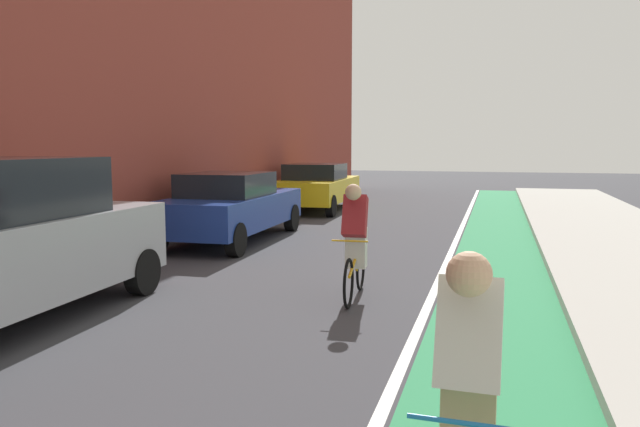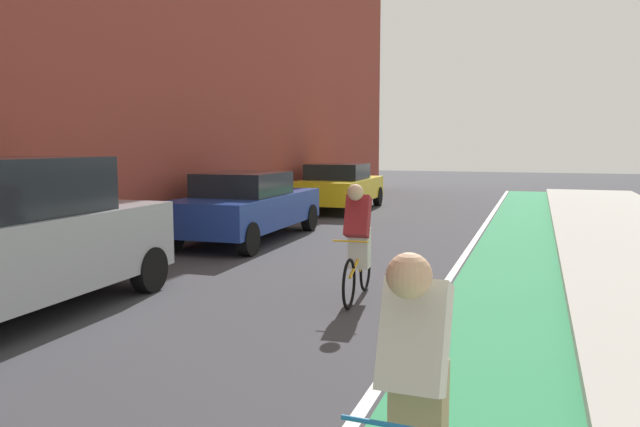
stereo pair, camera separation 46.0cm
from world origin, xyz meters
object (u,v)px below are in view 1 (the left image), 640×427
Objects in this scene: cyclist_trailing at (355,241)px; cyclist_mid at (468,393)px; parked_sedan_yellow_cab at (317,186)px; parked_sedan_blue at (231,206)px.

cyclist_mid is at bearing -70.63° from cyclist_trailing.
parked_sedan_yellow_cab is 11.55m from cyclist_trailing.
cyclist_trailing is at bearing 109.37° from cyclist_mid.
cyclist_mid is 5.25m from cyclist_trailing.
cyclist_mid is (5.54, -9.15, 0.06)m from parked_sedan_blue.
cyclist_mid is at bearing -70.75° from parked_sedan_yellow_cab.
cyclist_trailing reaches higher than parked_sedan_blue.
parked_sedan_blue is 1.00× the size of parked_sedan_yellow_cab.
parked_sedan_yellow_cab is at bearing 109.20° from cyclist_trailing.
parked_sedan_blue is 2.80× the size of cyclist_trailing.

